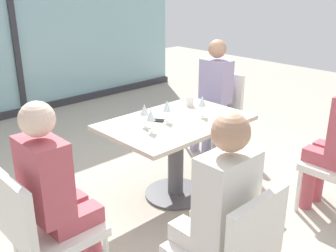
% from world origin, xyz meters
% --- Properties ---
extents(ground_plane, '(12.00, 12.00, 0.00)m').
position_xyz_m(ground_plane, '(0.00, 0.00, 0.00)').
color(ground_plane, '#A89E8E').
extents(window_wall_backdrop, '(5.71, 0.10, 2.70)m').
position_xyz_m(window_wall_backdrop, '(0.00, 3.20, 1.21)').
color(window_wall_backdrop, '#8CB7BC').
rests_on(window_wall_backdrop, ground_plane).
extents(dining_table_main, '(1.25, 0.82, 0.73)m').
position_xyz_m(dining_table_main, '(0.00, 0.00, 0.54)').
color(dining_table_main, '#BCB29E').
rests_on(dining_table_main, ground_plane).
extents(chair_front_left, '(0.46, 0.50, 0.87)m').
position_xyz_m(chair_front_left, '(-0.76, -1.20, 0.50)').
color(chair_front_left, silver).
rests_on(chair_front_left, ground_plane).
extents(chair_side_end, '(0.50, 0.46, 0.87)m').
position_xyz_m(chair_side_end, '(-1.42, -0.32, 0.50)').
color(chair_side_end, silver).
rests_on(chair_side_end, ground_plane).
extents(chair_far_right, '(0.50, 0.46, 0.87)m').
position_xyz_m(chair_far_right, '(1.14, 0.47, 0.50)').
color(chair_far_right, silver).
rests_on(chair_far_right, ground_plane).
extents(person_front_left, '(0.34, 0.39, 1.26)m').
position_xyz_m(person_front_left, '(-0.76, -1.10, 0.70)').
color(person_front_left, silver).
rests_on(person_front_left, ground_plane).
extents(person_side_end, '(0.39, 0.34, 1.26)m').
position_xyz_m(person_side_end, '(-1.31, -0.32, 0.70)').
color(person_side_end, '#B24C56').
rests_on(person_side_end, ground_plane).
extents(person_far_right, '(0.39, 0.34, 1.26)m').
position_xyz_m(person_far_right, '(1.03, 0.47, 0.70)').
color(person_far_right, '#9E93B7').
rests_on(person_far_right, ground_plane).
extents(wine_glass_0, '(0.07, 0.07, 0.18)m').
position_xyz_m(wine_glass_0, '(-0.27, 0.09, 0.86)').
color(wine_glass_0, silver).
rests_on(wine_glass_0, dining_table_main).
extents(wine_glass_1, '(0.07, 0.07, 0.18)m').
position_xyz_m(wine_glass_1, '(-0.32, -0.04, 0.86)').
color(wine_glass_1, silver).
rests_on(wine_glass_1, dining_table_main).
extents(wine_glass_2, '(0.07, 0.07, 0.18)m').
position_xyz_m(wine_glass_2, '(-0.07, 0.04, 0.86)').
color(wine_glass_2, silver).
rests_on(wine_glass_2, dining_table_main).
extents(wine_glass_3, '(0.07, 0.07, 0.18)m').
position_xyz_m(wine_glass_3, '(0.25, -0.07, 0.86)').
color(wine_glass_3, silver).
rests_on(wine_glass_3, dining_table_main).
extents(coffee_cup, '(0.08, 0.08, 0.09)m').
position_xyz_m(coffee_cup, '(0.39, 0.21, 0.78)').
color(coffee_cup, white).
rests_on(coffee_cup, dining_table_main).
extents(cell_phone_on_table, '(0.13, 0.16, 0.01)m').
position_xyz_m(cell_phone_on_table, '(-0.13, 0.11, 0.73)').
color(cell_phone_on_table, black).
rests_on(cell_phone_on_table, dining_table_main).
extents(handbag_2, '(0.33, 0.23, 0.28)m').
position_xyz_m(handbag_2, '(0.89, 0.10, 0.14)').
color(handbag_2, silver).
rests_on(handbag_2, ground_plane).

